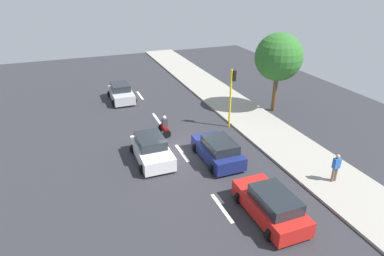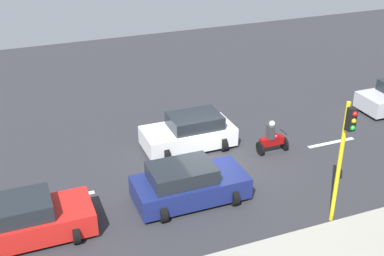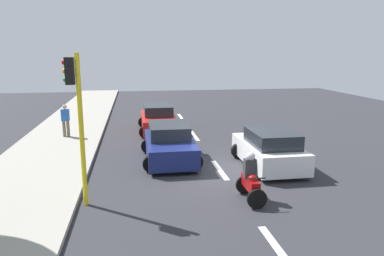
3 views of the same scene
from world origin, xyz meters
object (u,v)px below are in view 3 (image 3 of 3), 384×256
Objects in this scene: motorcycle at (251,181)px; traffic_light_corner at (77,109)px; car_white at (269,150)px; car_dark_blue at (169,144)px; pedestrian_near_signal at (66,120)px; car_red at (158,119)px.

motorcycle is 5.60m from traffic_light_corner.
car_dark_blue is at bearing -21.95° from car_white.
pedestrian_near_signal reaches higher than car_white.
car_dark_blue is 5.66m from traffic_light_corner.
car_white is at bearing 158.05° from car_dark_blue.
car_white is 2.37× the size of pedestrian_near_signal.
car_red is 2.80× the size of motorcycle.
car_white is 7.71m from traffic_light_corner.
pedestrian_near_signal reaches higher than car_red.
car_dark_blue is at bearing -66.34° from motorcycle.
traffic_light_corner is at bearing 73.45° from car_red.
car_red is at bearing -106.55° from traffic_light_corner.
pedestrian_near_signal is 9.25m from traffic_light_corner.
pedestrian_near_signal is (4.98, -4.63, 0.35)m from car_dark_blue.
traffic_light_corner is at bearing -5.14° from motorcycle.
car_red is at bearing -89.32° from car_dark_blue.
car_red is 0.95× the size of traffic_light_corner.
car_dark_blue is 6.81m from pedestrian_near_signal.
motorcycle is 11.67m from pedestrian_near_signal.
motorcycle is at bearing 60.43° from car_white.
car_dark_blue is 5.11m from motorcycle.
traffic_light_corner is at bearing 54.23° from car_dark_blue.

